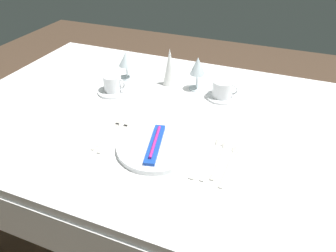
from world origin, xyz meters
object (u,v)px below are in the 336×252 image
object	(u,v)px
coffee_cup_left	(113,83)
coffee_cup_right	(223,89)
dinner_knife	(201,156)
spoon_dessert	(222,155)
wine_glass_centre	(126,61)
toothbrush_package	(155,144)
fork_inner	(110,132)
wine_glass_left	(197,68)
spoon_tea	(231,161)
spoon_soup	(214,154)
dinner_plate	(155,147)
napkin_folded	(170,67)
fork_outer	(117,135)

from	to	relation	value
coffee_cup_left	coffee_cup_right	world-z (taller)	same
dinner_knife	spoon_dessert	size ratio (longest dim) A/B	1.19
spoon_dessert	wine_glass_centre	size ratio (longest dim) A/B	1.54
toothbrush_package	fork_inner	size ratio (longest dim) A/B	1.04
wine_glass_left	toothbrush_package	bearing A→B (deg)	-89.61
spoon_dessert	spoon_tea	distance (m)	0.04
fork_inner	spoon_soup	distance (m)	0.39
spoon_dessert	wine_glass_centre	bearing A→B (deg)	144.51
fork_inner	dinner_knife	bearing A→B (deg)	-1.17
wine_glass_left	dinner_plate	bearing A→B (deg)	-89.61
dinner_plate	coffee_cup_right	xyz separation A→B (m)	(0.13, 0.43, 0.04)
toothbrush_package	napkin_folded	xyz separation A→B (m)	(-0.13, 0.47, 0.06)
coffee_cup_left	wine_glass_left	size ratio (longest dim) A/B	0.67
dinner_knife	wine_glass_centre	bearing A→B (deg)	139.14
fork_inner	napkin_folded	xyz separation A→B (m)	(0.06, 0.44, 0.08)
dinner_plate	dinner_knife	world-z (taller)	dinner_plate
dinner_plate	wine_glass_centre	distance (m)	0.57
dinner_knife	dinner_plate	bearing A→B (deg)	-172.40
wine_glass_centre	napkin_folded	xyz separation A→B (m)	(0.21, 0.02, -0.00)
dinner_plate	wine_glass_centre	xyz separation A→B (m)	(-0.34, 0.45, 0.08)
coffee_cup_right	wine_glass_centre	xyz separation A→B (m)	(-0.47, 0.02, 0.05)
dinner_knife	spoon_dessert	world-z (taller)	spoon_dessert
fork_outer	fork_inner	size ratio (longest dim) A/B	1.05
fork_outer	napkin_folded	bearing A→B (deg)	85.93
fork_inner	wine_glass_left	size ratio (longest dim) A/B	1.33
dinner_plate	wine_glass_left	world-z (taller)	wine_glass_left
spoon_dessert	wine_glass_left	size ratio (longest dim) A/B	1.33
fork_outer	spoon_tea	distance (m)	0.42
fork_inner	wine_glass_centre	world-z (taller)	wine_glass_centre
toothbrush_package	coffee_cup_right	bearing A→B (deg)	73.61
spoon_tea	wine_glass_left	bearing A→B (deg)	120.82
dinner_knife	napkin_folded	xyz separation A→B (m)	(-0.29, 0.45, 0.08)
toothbrush_package	spoon_dessert	xyz separation A→B (m)	(0.22, 0.05, -0.02)
spoon_soup	coffee_cup_left	distance (m)	0.58
toothbrush_package	spoon_tea	bearing A→B (deg)	8.14
wine_glass_centre	napkin_folded	distance (m)	0.21
fork_outer	dinner_plate	bearing A→B (deg)	-8.90
wine_glass_left	dinner_knife	bearing A→B (deg)	-70.37
coffee_cup_right	napkin_folded	world-z (taller)	napkin_folded
toothbrush_package	fork_outer	size ratio (longest dim) A/B	1.00
dinner_plate	wine_glass_centre	bearing A→B (deg)	127.08
fork_inner	coffee_cup_right	size ratio (longest dim) A/B	1.84
toothbrush_package	coffee_cup_right	world-z (taller)	coffee_cup_right
coffee_cup_left	wine_glass_centre	xyz separation A→B (m)	(-0.01, 0.15, 0.05)
spoon_dessert	coffee_cup_left	size ratio (longest dim) A/B	1.97
fork_inner	spoon_tea	world-z (taller)	spoon_tea
fork_inner	napkin_folded	world-z (taller)	napkin_folded
coffee_cup_left	napkin_folded	size ratio (longest dim) A/B	0.59
spoon_tea	napkin_folded	xyz separation A→B (m)	(-0.38, 0.43, 0.08)
toothbrush_package	spoon_dessert	size ratio (longest dim) A/B	1.05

